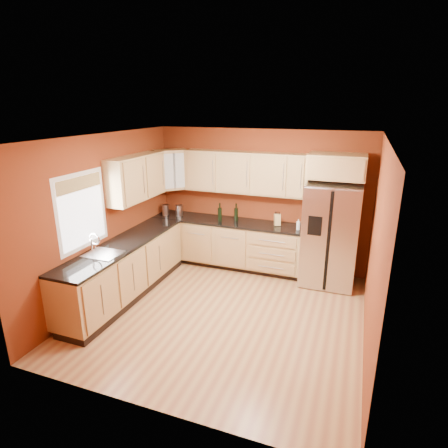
{
  "coord_description": "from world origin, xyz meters",
  "views": [
    {
      "loc": [
        1.73,
        -4.65,
        3.02
      ],
      "look_at": [
        -0.32,
        0.9,
        1.12
      ],
      "focal_mm": 30.0,
      "sensor_mm": 36.0,
      "label": 1
    }
  ],
  "objects_px": {
    "canister_left": "(165,210)",
    "soap_dispenser": "(298,225)",
    "refrigerator": "(330,235)",
    "wine_bottle_a": "(220,212)",
    "knife_block": "(277,220)"
  },
  "relations": [
    {
      "from": "wine_bottle_a",
      "to": "knife_block",
      "type": "height_order",
      "value": "wine_bottle_a"
    },
    {
      "from": "refrigerator",
      "to": "knife_block",
      "type": "height_order",
      "value": "refrigerator"
    },
    {
      "from": "knife_block",
      "to": "soap_dispenser",
      "type": "xyz_separation_m",
      "value": [
        0.4,
        -0.11,
        -0.01
      ]
    },
    {
      "from": "canister_left",
      "to": "soap_dispenser",
      "type": "relative_size",
      "value": 1.12
    },
    {
      "from": "refrigerator",
      "to": "knife_block",
      "type": "distance_m",
      "value": 0.96
    },
    {
      "from": "soap_dispenser",
      "to": "refrigerator",
      "type": "bearing_deg",
      "value": 1.09
    },
    {
      "from": "refrigerator",
      "to": "knife_block",
      "type": "bearing_deg",
      "value": 173.73
    },
    {
      "from": "refrigerator",
      "to": "canister_left",
      "type": "bearing_deg",
      "value": -179.85
    },
    {
      "from": "refrigerator",
      "to": "wine_bottle_a",
      "type": "height_order",
      "value": "refrigerator"
    },
    {
      "from": "refrigerator",
      "to": "wine_bottle_a",
      "type": "bearing_deg",
      "value": 179.75
    },
    {
      "from": "wine_bottle_a",
      "to": "knife_block",
      "type": "relative_size",
      "value": 1.59
    },
    {
      "from": "canister_left",
      "to": "wine_bottle_a",
      "type": "relative_size",
      "value": 0.62
    },
    {
      "from": "canister_left",
      "to": "wine_bottle_a",
      "type": "distance_m",
      "value": 1.14
    },
    {
      "from": "wine_bottle_a",
      "to": "knife_block",
      "type": "distance_m",
      "value": 1.08
    },
    {
      "from": "canister_left",
      "to": "wine_bottle_a",
      "type": "height_order",
      "value": "wine_bottle_a"
    }
  ]
}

